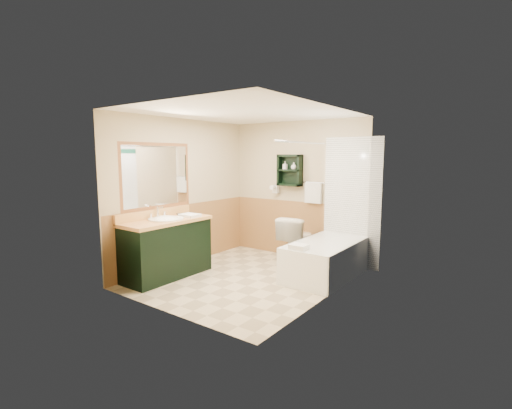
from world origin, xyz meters
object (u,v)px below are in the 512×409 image
Objects in this scene: wall_shelf at (290,170)px; vanity_book at (183,207)px; vanity at (167,248)px; soap_bottle_a at (285,168)px; bathtub at (326,259)px; toilet at (297,240)px; soap_bottle_b at (294,167)px; hair_dryer at (276,189)px.

wall_shelf reaches higher than vanity_book.
vanity is 10.12× the size of soap_bottle_a.
vanity is 0.92× the size of bathtub.
vanity_book reaches higher than toilet.
toilet is 1.27m from soap_bottle_b.
soap_bottle_a is at bearing -176.88° from wall_shelf.
vanity is at bearing -111.58° from soap_bottle_a.
bathtub is at bearing 36.25° from vanity.
hair_dryer is 1.75m from vanity_book.
soap_bottle_b is at bearing -3.37° from wall_shelf.
bathtub is 0.81m from toilet.
vanity is 0.77m from vanity_book.
bathtub is 12.02× the size of soap_bottle_b.
vanity_book is at bearing -156.44° from bathtub.
vanity is 2.15m from toilet.
bathtub is 1.86× the size of toilet.
hair_dryer reaches higher than toilet.
soap_bottle_b reaches higher than bathtub.
vanity is 2.54m from soap_bottle_b.
toilet is at bearing 58.24° from vanity_book.
soap_bottle_a is (-1.12, 0.62, 1.33)m from bathtub.
wall_shelf is 0.40× the size of vanity.
vanity_book is (-1.38, -1.28, 0.60)m from toilet.
vanity is at bearing 50.07° from toilet.
hair_dryer is at bearing 171.80° from soap_bottle_a.
hair_dryer is 0.30× the size of toilet.
hair_dryer is (-0.30, 0.02, -0.35)m from wall_shelf.
vanity is at bearing -143.75° from bathtub.
soap_bottle_a is (0.97, 1.53, 0.60)m from vanity_book.
soap_bottle_b is (0.18, 0.00, 0.02)m from soap_bottle_a.
toilet is (1.21, 1.77, -0.04)m from vanity.
soap_bottle_b reaches higher than vanity_book.
vanity_book is 1.95× the size of soap_bottle_b.
bathtub is (1.33, -0.65, -0.94)m from hair_dryer.
hair_dryer is at bearing 153.75° from bathtub.
vanity is (-0.59, -2.06, -0.76)m from hair_dryer.
hair_dryer is 0.17× the size of vanity.
wall_shelf is 1.23m from toilet.
soap_bottle_b is (0.08, -0.01, 0.06)m from wall_shelf.
vanity reaches higher than toilet.
wall_shelf is at bearing -4.76° from hair_dryer.
soap_bottle_a is at bearing -8.20° from hair_dryer.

